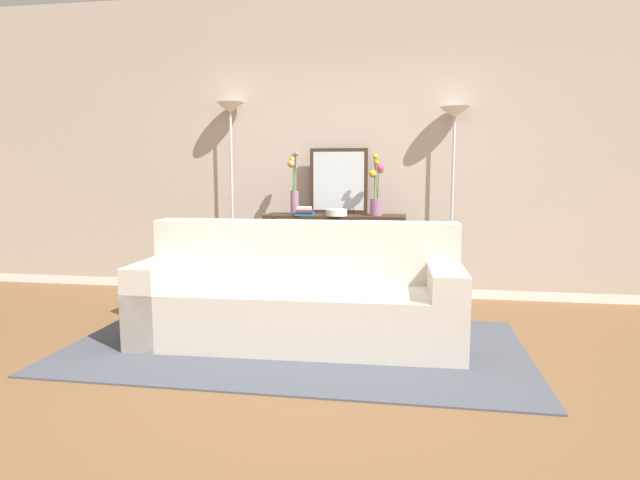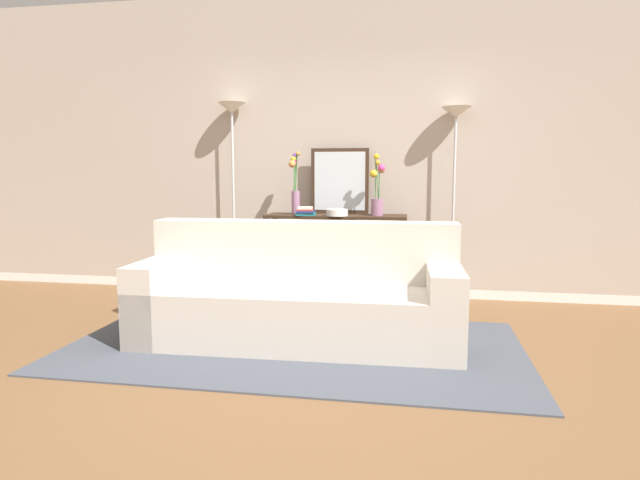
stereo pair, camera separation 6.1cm
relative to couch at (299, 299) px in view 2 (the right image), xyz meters
The scene contains 13 objects.
ground_plane 0.77m from the couch, 74.97° to the right, with size 16.00×16.00×0.02m, color brown.
back_wall 2.05m from the couch, 83.82° to the left, with size 12.00×0.15×3.03m.
area_rug 0.35m from the couch, 89.40° to the right, with size 3.24×1.74×0.01m.
couch is the anchor object (origin of this frame).
console_table 1.35m from the couch, 86.45° to the left, with size 1.36×0.39×0.84m.
floor_lamp_left 2.13m from the couch, 124.74° to the left, with size 0.28×0.28×1.95m.
floor_lamp_right 2.19m from the couch, 50.16° to the left, with size 0.28×0.28×1.86m.
wall_mirror 1.71m from the couch, 86.31° to the left, with size 0.58×0.02×0.65m.
vase_tall_flowers 1.59m from the couch, 103.75° to the left, with size 0.11×0.10×0.61m.
vase_short_flowers 1.58m from the couch, 69.64° to the left, with size 0.15×0.12×0.58m.
fruit_bowl 1.32m from the couch, 84.63° to the left, with size 0.21×0.21×0.07m.
book_stack 1.33m from the couch, 99.15° to the left, with size 0.20×0.17×0.08m.
book_row_under_console 1.37m from the couch, 101.89° to the left, with size 0.41×0.18×0.13m.
Camera 2 is at (0.67, -3.16, 1.26)m, focal length 30.18 mm.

